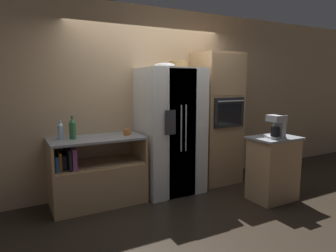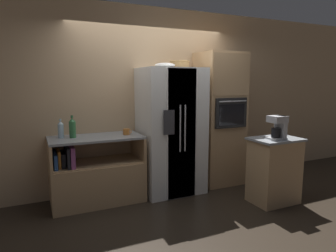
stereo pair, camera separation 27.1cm
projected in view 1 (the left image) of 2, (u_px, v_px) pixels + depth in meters
ground_plane at (161, 194)px, 4.52m from camera, size 20.00×20.00×0.00m
wall_back at (148, 99)px, 4.70m from camera, size 12.00×0.06×2.80m
counter_left at (97, 179)px, 4.11m from camera, size 1.24×0.63×0.93m
refrigerator at (171, 131)px, 4.51m from camera, size 0.91×0.75×1.87m
wall_oven at (216, 118)px, 4.95m from camera, size 0.69×0.68×2.13m
island_counter at (273, 168)px, 4.24m from camera, size 0.67×0.48×0.91m
wicker_basket at (179, 64)px, 4.53m from camera, size 0.30×0.30×0.11m
fruit_bowl at (165, 65)px, 4.31m from camera, size 0.30×0.30×0.07m
bottle_tall at (60, 130)px, 3.90m from camera, size 0.08×0.08×0.26m
bottle_short at (73, 129)px, 3.92m from camera, size 0.09×0.09×0.30m
mug at (127, 132)px, 4.21m from camera, size 0.13×0.09×0.08m
coffee_maker at (277, 125)px, 4.08m from camera, size 0.21×0.20×0.32m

